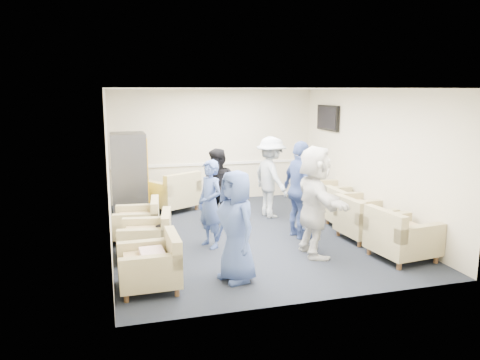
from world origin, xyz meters
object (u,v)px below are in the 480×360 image
object	(u,v)px
armchair_left_mid	(149,239)
person_front_right	(315,201)
vending_machine	(129,176)
armchair_right_midfar	(349,211)
armchair_left_far	(140,223)
armchair_right_midnear	(362,221)
armchair_right_near	(400,238)
person_back_left	(219,188)
person_mid_right	(300,190)
armchair_left_near	(153,266)
armchair_corner	(174,194)
person_mid_left	(210,204)
person_front_left	(236,226)
armchair_right_far	(321,197)
person_back_right	(271,177)

from	to	relation	value
armchair_left_mid	person_front_right	size ratio (longest dim) A/B	0.50
vending_machine	armchair_right_midfar	bearing A→B (deg)	-25.18
armchair_left_far	armchair_right_midnear	size ratio (longest dim) A/B	0.97
armchair_right_near	person_back_left	distance (m)	3.50
person_front_right	armchair_right_midnear	bearing A→B (deg)	-62.36
armchair_left_mid	vending_machine	size ratio (longest dim) A/B	0.51
person_mid_right	armchair_left_near	bearing A→B (deg)	112.19
armchair_corner	vending_machine	bearing A→B (deg)	-10.28
armchair_corner	person_back_left	world-z (taller)	person_back_left
armchair_left_mid	person_mid_left	world-z (taller)	person_mid_left
armchair_right_midfar	person_mid_right	distance (m)	1.34
person_back_left	person_mid_right	xyz separation A→B (m)	(1.28, -1.03, 0.11)
person_mid_right	person_front_right	distance (m)	0.96
armchair_left_far	person_front_left	world-z (taller)	person_front_left
armchair_right_midnear	person_mid_right	xyz separation A→B (m)	(-1.05, 0.44, 0.56)
armchair_left_near	vending_machine	world-z (taller)	vending_machine
person_mid_left	armchair_right_far	bearing A→B (deg)	93.59
armchair_right_near	person_mid_right	bearing A→B (deg)	29.15
armchair_right_near	person_front_right	xyz separation A→B (m)	(-1.24, 0.56, 0.55)
armchair_corner	vending_machine	xyz separation A→B (m)	(-0.97, -0.34, 0.53)
vending_machine	person_front_right	world-z (taller)	person_front_right
armchair_left_near	person_back_left	bearing A→B (deg)	149.04
armchair_left_mid	armchair_right_near	bearing A→B (deg)	82.41
person_front_left	armchair_left_mid	bearing A→B (deg)	-155.81
person_front_right	armchair_left_near	bearing A→B (deg)	108.11
armchair_left_near	person_back_left	xyz separation A→B (m)	(1.53, 2.63, 0.46)
person_back_right	armchair_left_near	bearing A→B (deg)	127.18
person_back_right	armchair_corner	bearing A→B (deg)	49.37
armchair_left_mid	armchair_right_midfar	xyz separation A→B (m)	(3.94, 0.68, 0.02)
armchair_right_midnear	person_back_right	bearing A→B (deg)	25.02
vending_machine	person_mid_right	bearing A→B (deg)	-37.37
armchair_right_near	person_mid_left	bearing A→B (deg)	56.20
armchair_left_near	person_back_right	bearing A→B (deg)	137.40
vending_machine	person_front_right	size ratio (longest dim) A/B	0.99
armchair_right_near	armchair_corner	bearing A→B (deg)	30.02
armchair_left_near	person_mid_right	size ratio (longest dim) A/B	0.46
armchair_left_mid	armchair_right_far	distance (m)	4.29
armchair_right_near	person_mid_right	size ratio (longest dim) A/B	0.55
armchair_left_mid	armchair_right_far	world-z (taller)	armchair_right_far
armchair_right_near	armchair_right_midnear	size ratio (longest dim) A/B	1.10
armchair_right_midnear	person_back_right	world-z (taller)	person_back_right
armchair_right_near	person_back_right	bearing A→B (deg)	13.96
armchair_right_near	vending_machine	bearing A→B (deg)	40.35
armchair_right_far	person_mid_right	distance (m)	1.91
armchair_right_midnear	armchair_right_far	distance (m)	1.89
armchair_corner	person_front_left	size ratio (longest dim) A/B	0.81
armchair_corner	vending_machine	world-z (taller)	vending_machine
person_mid_right	armchair_left_far	bearing A→B (deg)	69.92
person_front_left	armchair_corner	bearing A→B (deg)	166.49
armchair_left_near	armchair_left_far	bearing A→B (deg)	-179.95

